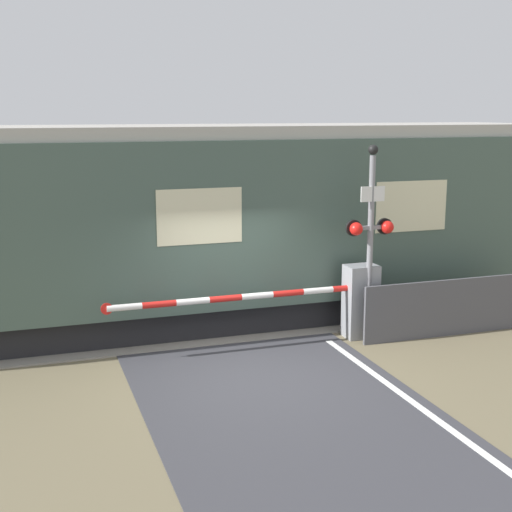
# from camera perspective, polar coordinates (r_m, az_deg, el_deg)

# --- Properties ---
(ground_plane) EXTENTS (80.00, 80.00, 0.00)m
(ground_plane) POSITION_cam_1_polar(r_m,az_deg,el_deg) (11.94, -0.18, -9.21)
(ground_plane) COLOR #6B6047
(track_bed) EXTENTS (36.00, 3.20, 0.13)m
(track_bed) POSITION_cam_1_polar(r_m,az_deg,el_deg) (14.69, -3.95, -5.11)
(track_bed) COLOR gray
(track_bed) RESTS_ON ground_plane
(train) EXTENTS (15.55, 2.88, 3.95)m
(train) POSITION_cam_1_polar(r_m,az_deg,el_deg) (14.13, -5.94, 2.51)
(train) COLOR black
(train) RESTS_ON ground_plane
(crossing_barrier) EXTENTS (5.13, 0.44, 1.39)m
(crossing_barrier) POSITION_cam_1_polar(r_m,az_deg,el_deg) (13.48, 7.15, -3.56)
(crossing_barrier) COLOR gray
(crossing_barrier) RESTS_ON ground_plane
(signal_post) EXTENTS (0.93, 0.26, 3.64)m
(signal_post) POSITION_cam_1_polar(r_m,az_deg,el_deg) (13.18, 9.16, 1.93)
(signal_post) COLOR gray
(signal_post) RESTS_ON ground_plane
(roadside_fence) EXTENTS (3.66, 0.06, 1.10)m
(roadside_fence) POSITION_cam_1_polar(r_m,az_deg,el_deg) (14.10, 15.32, -4.00)
(roadside_fence) COLOR #4C4C51
(roadside_fence) RESTS_ON ground_plane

